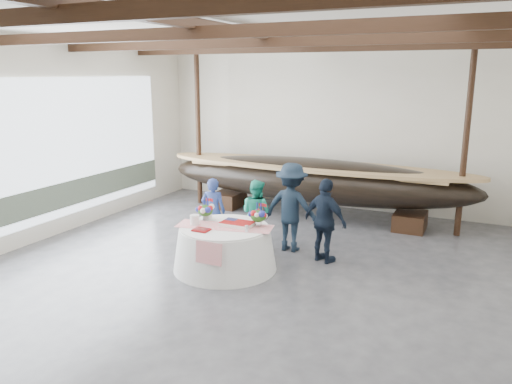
% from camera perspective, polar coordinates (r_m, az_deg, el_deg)
% --- Properties ---
extents(floor, '(10.00, 12.00, 0.01)m').
position_cam_1_polar(floor, '(9.16, -2.97, -10.33)').
color(floor, '#3D3D42').
rests_on(floor, ground).
extents(wall_back, '(10.00, 0.02, 4.50)m').
position_cam_1_polar(wall_back, '(14.03, 8.68, 7.39)').
color(wall_back, silver).
rests_on(wall_back, ground).
extents(wall_left, '(0.02, 12.00, 4.50)m').
position_cam_1_polar(wall_left, '(11.73, -25.28, 5.10)').
color(wall_left, silver).
rests_on(wall_left, ground).
extents(ceiling, '(10.00, 12.00, 0.01)m').
position_cam_1_polar(ceiling, '(8.43, -3.36, 18.93)').
color(ceiling, white).
rests_on(ceiling, wall_back).
extents(pavilion_structure, '(9.80, 11.76, 4.50)m').
position_cam_1_polar(pavilion_structure, '(9.11, -0.80, 15.40)').
color(pavilion_structure, black).
rests_on(pavilion_structure, ground).
extents(open_bay, '(0.03, 7.00, 3.20)m').
position_cam_1_polar(open_bay, '(12.40, -21.40, 3.86)').
color(open_bay, silver).
rests_on(open_bay, ground).
extents(longboat_display, '(8.31, 1.66, 1.56)m').
position_cam_1_polar(longboat_display, '(13.00, 6.52, 1.38)').
color(longboat_display, black).
rests_on(longboat_display, ground).
extents(banquet_table, '(1.99, 1.99, 0.85)m').
position_cam_1_polar(banquet_table, '(9.66, -3.58, -6.35)').
color(banquet_table, white).
rests_on(banquet_table, ground).
extents(tabletop_items, '(1.91, 1.00, 0.40)m').
position_cam_1_polar(tabletop_items, '(9.64, -3.23, -2.80)').
color(tabletop_items, red).
rests_on(tabletop_items, banquet_table).
extents(guest_woman_blue, '(0.61, 0.47, 1.49)m').
position_cam_1_polar(guest_woman_blue, '(10.95, -4.90, -2.22)').
color(guest_woman_blue, navy).
rests_on(guest_woman_blue, ground).
extents(guest_woman_teal, '(0.83, 0.71, 1.47)m').
position_cam_1_polar(guest_woman_teal, '(10.81, 0.03, -2.42)').
color(guest_woman_teal, '#1EA082').
rests_on(guest_woman_teal, ground).
extents(guest_man_left, '(1.22, 0.70, 1.88)m').
position_cam_1_polar(guest_man_left, '(10.52, 4.06, -1.75)').
color(guest_man_left, black).
rests_on(guest_man_left, ground).
extents(guest_man_right, '(1.08, 0.75, 1.70)m').
position_cam_1_polar(guest_man_right, '(9.95, 7.94, -3.29)').
color(guest_man_right, black).
rests_on(guest_man_right, ground).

